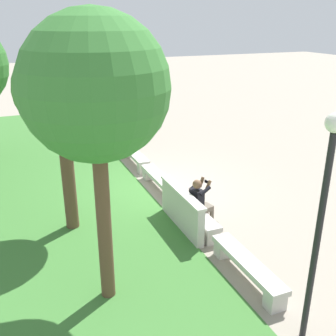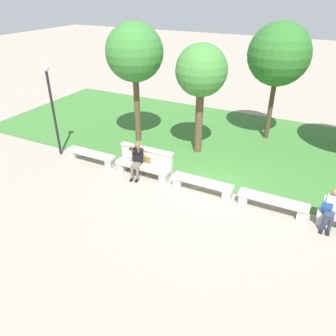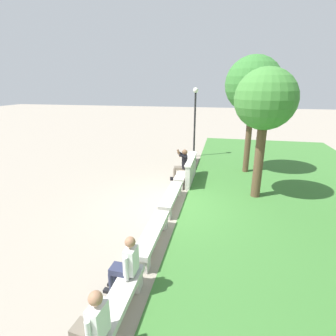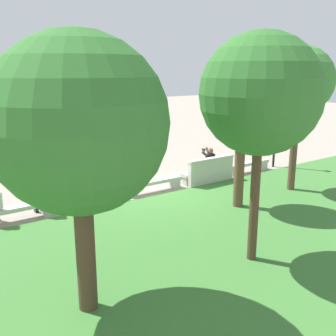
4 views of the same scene
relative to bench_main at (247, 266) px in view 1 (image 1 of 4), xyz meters
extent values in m
plane|color=gray|center=(4.78, 0.00, -0.31)|extent=(80.00, 80.00, 0.00)
cube|color=#3D7533|center=(4.78, 4.38, -0.29)|extent=(23.74, 8.00, 0.03)
cube|color=beige|center=(0.00, 0.00, 0.08)|extent=(2.18, 0.40, 0.12)
cube|color=beige|center=(-0.91, 0.00, -0.14)|extent=(0.28, 0.34, 0.33)
cube|color=beige|center=(0.91, 0.00, -0.14)|extent=(0.28, 0.34, 0.33)
cube|color=beige|center=(2.39, 0.00, 0.08)|extent=(2.18, 0.40, 0.12)
cube|color=beige|center=(1.48, 0.00, -0.14)|extent=(0.28, 0.34, 0.33)
cube|color=beige|center=(3.30, 0.00, -0.14)|extent=(0.28, 0.34, 0.33)
cube|color=beige|center=(4.78, 0.00, 0.08)|extent=(2.18, 0.40, 0.12)
cube|color=beige|center=(3.87, 0.00, -0.14)|extent=(0.28, 0.34, 0.33)
cube|color=beige|center=(5.69, 0.00, -0.14)|extent=(0.28, 0.34, 0.33)
cube|color=beige|center=(7.17, 0.00, 0.08)|extent=(2.18, 0.40, 0.12)
cube|color=beige|center=(6.26, 0.00, -0.14)|extent=(0.28, 0.34, 0.33)
cube|color=beige|center=(8.08, 0.00, -0.14)|extent=(0.28, 0.34, 0.33)
cube|color=beige|center=(9.56, 0.00, 0.08)|extent=(2.18, 0.40, 0.12)
cube|color=beige|center=(8.65, 0.00, -0.14)|extent=(0.28, 0.34, 0.33)
cube|color=beige|center=(10.47, 0.00, -0.14)|extent=(0.28, 0.34, 0.33)
cube|color=beige|center=(2.39, 0.34, 0.17)|extent=(2.11, 0.18, 0.95)
cube|color=beige|center=(2.39, 0.34, 0.67)|extent=(2.17, 0.24, 0.06)
cube|color=olive|center=(2.39, 0.24, 0.28)|extent=(0.44, 0.02, 0.22)
cube|color=black|center=(2.19, -0.46, -0.28)|extent=(0.15, 0.26, 0.06)
cylinder|color=#6B6051|center=(2.18, -0.39, -0.07)|extent=(0.11, 0.11, 0.42)
cube|color=black|center=(2.39, -0.42, -0.28)|extent=(0.15, 0.26, 0.06)
cylinder|color=#6B6051|center=(2.37, -0.35, -0.07)|extent=(0.11, 0.11, 0.42)
cube|color=#6B6051|center=(2.24, -0.18, 0.20)|extent=(0.38, 0.48, 0.12)
cube|color=black|center=(2.19, 0.04, 0.48)|extent=(0.38, 0.29, 0.56)
sphere|color=brown|center=(2.19, 0.04, 0.90)|extent=(0.22, 0.22, 0.22)
cylinder|color=black|center=(2.02, -0.10, 0.77)|extent=(0.16, 0.32, 0.21)
cylinder|color=brown|center=(2.12, -0.22, 0.85)|extent=(0.10, 0.19, 0.27)
cylinder|color=black|center=(2.39, -0.02, 0.77)|extent=(0.16, 0.32, 0.21)
cylinder|color=brown|center=(2.36, -0.17, 0.85)|extent=(0.14, 0.20, 0.27)
cube|color=black|center=(2.25, -0.25, 0.89)|extent=(0.15, 0.04, 0.08)
cube|color=black|center=(8.68, -0.42, -0.28)|extent=(0.11, 0.22, 0.06)
cylinder|color=#2D334C|center=(8.68, -0.36, -0.07)|extent=(0.10, 0.10, 0.42)
cube|color=black|center=(8.86, -0.42, -0.28)|extent=(0.11, 0.22, 0.06)
cylinder|color=#2D334C|center=(8.86, -0.36, -0.07)|extent=(0.10, 0.10, 0.42)
cube|color=#2D334C|center=(8.78, -0.18, 0.20)|extent=(0.29, 0.41, 0.12)
cube|color=silver|center=(8.79, 0.04, 0.46)|extent=(0.33, 0.21, 0.52)
sphere|color=#9E7051|center=(8.79, 0.04, 0.85)|extent=(0.20, 0.20, 0.20)
cylinder|color=silver|center=(8.59, 0.03, 0.41)|extent=(0.08, 0.08, 0.48)
cylinder|color=silver|center=(8.99, 0.01, 0.41)|extent=(0.08, 0.08, 0.48)
cube|color=black|center=(9.99, -0.41, -0.28)|extent=(0.13, 0.23, 0.06)
cylinder|color=#6B6051|center=(10.00, -0.35, -0.07)|extent=(0.10, 0.10, 0.42)
cube|color=black|center=(10.17, -0.43, -0.28)|extent=(0.13, 0.23, 0.06)
cylinder|color=#6B6051|center=(10.18, -0.37, -0.07)|extent=(0.10, 0.10, 0.42)
cube|color=#6B6051|center=(10.11, -0.18, 0.20)|extent=(0.33, 0.43, 0.12)
cube|color=silver|center=(10.13, 0.04, 0.46)|extent=(0.34, 0.24, 0.52)
sphere|color=#9E7051|center=(10.13, 0.04, 0.85)|extent=(0.20, 0.20, 0.20)
cylinder|color=silver|center=(9.93, 0.04, 0.41)|extent=(0.08, 0.08, 0.48)
cylinder|color=silver|center=(10.33, 0.00, 0.41)|extent=(0.08, 0.08, 0.48)
cube|color=#234C8C|center=(8.68, 0.01, 0.32)|extent=(0.28, 0.20, 0.36)
cube|color=navy|center=(8.68, -0.10, 0.25)|extent=(0.20, 0.06, 0.16)
torus|color=black|center=(8.68, 0.01, 0.52)|extent=(0.10, 0.02, 0.10)
cylinder|color=brown|center=(3.45, 2.83, 1.12)|extent=(0.32, 0.32, 2.85)
sphere|color=#428438|center=(3.45, 2.83, 3.14)|extent=(2.01, 2.01, 2.01)
cylinder|color=brown|center=(0.59, 2.67, 1.29)|extent=(0.26, 0.26, 3.19)
sphere|color=#387A33|center=(0.59, 2.67, 3.60)|extent=(2.37, 2.37, 2.37)
cylinder|color=#2D5133|center=(11.51, -1.19, 0.07)|extent=(0.44, 0.44, 0.75)
cylinder|color=black|center=(-1.64, -0.01, 1.43)|extent=(0.10, 0.10, 3.47)
sphere|color=white|center=(-1.64, -0.01, 3.30)|extent=(0.28, 0.28, 0.28)
camera|label=1|loc=(-5.45, 3.97, 4.60)|focal=42.00mm
camera|label=2|loc=(8.04, -9.05, 6.02)|focal=35.00mm
camera|label=3|loc=(12.68, 1.59, 3.60)|focal=28.00mm
camera|label=4|loc=(12.16, 11.23, 3.99)|focal=42.00mm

